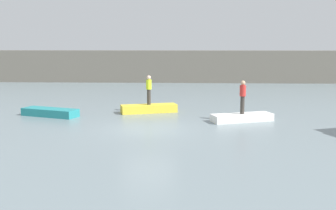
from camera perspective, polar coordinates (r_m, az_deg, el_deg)
The scene contains 7 objects.
ground_plane at distance 19.51m, azimuth -2.78°, elevation -3.43°, with size 120.00×120.00×0.00m, color slate.
embankment_wall at distance 42.46m, azimuth 0.20°, elevation 5.43°, with size 80.00×1.20×3.32m, color #666056.
rowboat_teal at distance 23.89m, azimuth -16.21°, elevation -0.99°, with size 3.28×1.03×0.44m, color teal.
rowboat_yellow at distance 24.14m, azimuth -2.69°, elevation -0.50°, with size 3.30×0.92×0.48m, color gold.
rowboat_white at distance 21.79m, azimuth 10.35°, elevation -1.74°, with size 3.27×0.98×0.40m, color white.
person_red_shirt at distance 21.61m, azimuth 10.43°, elevation 1.36°, with size 0.32×0.32×1.76m.
person_hiviz_shirt at distance 23.98m, azimuth -2.71°, elevation 2.36°, with size 0.32×0.32×1.73m.
Camera 1 is at (1.84, -18.99, 4.11)m, focal length 43.44 mm.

